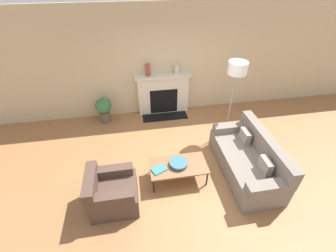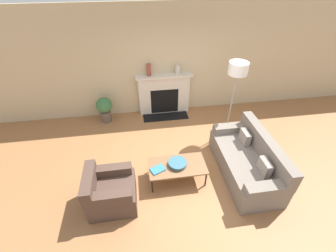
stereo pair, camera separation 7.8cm
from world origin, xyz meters
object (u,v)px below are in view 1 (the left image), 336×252
(armchair_near, at_px, (111,193))
(floor_lamp, at_px, (236,76))
(fireplace, at_px, (163,95))
(potted_plant, at_px, (104,109))
(bowl, at_px, (179,163))
(couch, at_px, (248,160))
(mantel_vase_center_left, at_px, (177,70))
(mantel_vase_left, at_px, (148,70))
(coffee_table, at_px, (178,166))
(book, at_px, (159,169))

(armchair_near, height_order, floor_lamp, floor_lamp)
(fireplace, bearing_deg, potted_plant, -172.77)
(armchair_near, distance_m, floor_lamp, 3.50)
(fireplace, bearing_deg, bowl, -91.86)
(fireplace, relative_size, couch, 0.80)
(fireplace, xyz_separation_m, armchair_near, (-1.38, -2.90, -0.26))
(mantel_vase_center_left, bearing_deg, armchair_near, -121.06)
(armchair_near, xyz_separation_m, mantel_vase_left, (0.99, 2.91, 1.02))
(coffee_table, bearing_deg, potted_plant, 124.11)
(couch, distance_m, book, 1.86)
(floor_lamp, bearing_deg, couch, -92.34)
(fireplace, xyz_separation_m, mantel_vase_left, (-0.39, 0.01, 0.76))
(book, height_order, floor_lamp, floor_lamp)
(floor_lamp, relative_size, mantel_vase_center_left, 8.16)
(couch, height_order, bowl, couch)
(fireplace, height_order, bowl, fireplace)
(fireplace, relative_size, armchair_near, 1.81)
(armchair_near, xyz_separation_m, potted_plant, (-0.27, 2.69, 0.11))
(mantel_vase_left, distance_m, potted_plant, 1.57)
(bowl, xyz_separation_m, potted_plant, (-1.57, 2.30, -0.01))
(mantel_vase_center_left, distance_m, potted_plant, 2.21)
(couch, height_order, floor_lamp, floor_lamp)
(bowl, bearing_deg, coffee_table, -120.07)
(mantel_vase_center_left, bearing_deg, floor_lamp, -50.29)
(floor_lamp, distance_m, mantel_vase_left, 2.24)
(bowl, xyz_separation_m, mantel_vase_center_left, (0.45, 2.52, 0.85))
(armchair_near, bearing_deg, potted_plant, 5.71)
(floor_lamp, bearing_deg, book, -145.33)
(armchair_near, relative_size, mantel_vase_left, 2.64)
(armchair_near, distance_m, mantel_vase_left, 3.24)
(fireplace, relative_size, mantel_vase_left, 4.77)
(floor_lamp, bearing_deg, coffee_table, -140.24)
(floor_lamp, bearing_deg, armchair_near, -149.77)
(mantel_vase_center_left, bearing_deg, couch, -68.72)
(bowl, distance_m, book, 0.41)
(mantel_vase_center_left, bearing_deg, mantel_vase_left, 180.00)
(couch, bearing_deg, floor_lamp, 177.66)
(mantel_vase_left, distance_m, mantel_vase_center_left, 0.76)
(armchair_near, relative_size, coffee_table, 0.75)
(fireplace, xyz_separation_m, coffee_table, (-0.09, -2.52, -0.21))
(fireplace, height_order, armchair_near, fireplace)
(mantel_vase_left, bearing_deg, book, -91.92)
(bowl, bearing_deg, mantel_vase_center_left, 79.85)
(coffee_table, xyz_separation_m, potted_plant, (-1.56, 2.31, 0.06))
(bowl, bearing_deg, mantel_vase_left, 97.05)
(couch, height_order, potted_plant, couch)
(fireplace, relative_size, floor_lamp, 0.80)
(couch, distance_m, coffee_table, 1.46)
(fireplace, xyz_separation_m, couch, (1.37, -2.56, -0.24))
(armchair_near, xyz_separation_m, book, (0.90, 0.32, 0.09))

